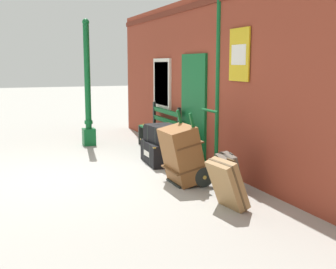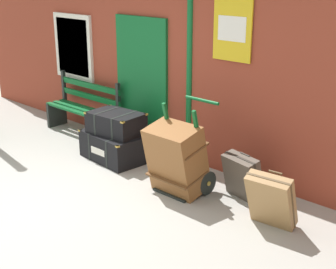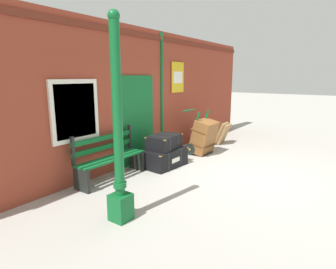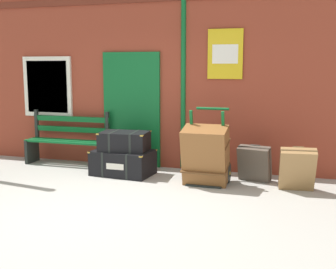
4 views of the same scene
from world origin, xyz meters
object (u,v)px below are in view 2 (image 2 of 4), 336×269
object	(u,v)px
steamer_trunk_middle	(116,123)
suitcase_umber	(271,200)
steamer_trunk_base	(115,146)
suitcase_charcoal	(243,177)
platform_bench	(84,109)
porters_trolley	(186,170)
large_brown_trunk	(177,159)

from	to	relation	value
steamer_trunk_middle	suitcase_umber	world-z (taller)	steamer_trunk_middle
steamer_trunk_base	steamer_trunk_middle	distance (m)	0.37
steamer_trunk_middle	suitcase_charcoal	size ratio (longest dim) A/B	1.42
steamer_trunk_middle	suitcase_charcoal	xyz separation A→B (m)	(2.18, 0.21, -0.29)
platform_bench	steamer_trunk_middle	bearing A→B (deg)	-17.14
steamer_trunk_middle	suitcase_umber	distance (m)	2.87
porters_trolley	suitcase_umber	xyz separation A→B (m)	(1.37, -0.11, 0.07)
platform_bench	steamer_trunk_base	world-z (taller)	platform_bench
porters_trolley	suitcase_charcoal	size ratio (longest dim) A/B	1.98
steamer_trunk_base	steamer_trunk_middle	bearing A→B (deg)	44.94
large_brown_trunk	suitcase_umber	bearing A→B (deg)	2.70
large_brown_trunk	suitcase_charcoal	world-z (taller)	large_brown_trunk
platform_bench	large_brown_trunk	size ratio (longest dim) A/B	1.68
steamer_trunk_middle	large_brown_trunk	bearing A→B (deg)	-10.14
suitcase_umber	porters_trolley	bearing A→B (deg)	175.28
suitcase_charcoal	steamer_trunk_base	bearing A→B (deg)	-174.08
steamer_trunk_middle	porters_trolley	bearing A→B (deg)	-3.32
suitcase_umber	large_brown_trunk	bearing A→B (deg)	-177.30
steamer_trunk_base	porters_trolley	xyz separation A→B (m)	(1.50, -0.06, 0.06)
steamer_trunk_base	suitcase_charcoal	xyz separation A→B (m)	(2.20, 0.23, 0.08)
large_brown_trunk	suitcase_charcoal	size ratio (longest dim) A/B	1.60
steamer_trunk_base	large_brown_trunk	bearing A→B (deg)	-9.15
suitcase_umber	steamer_trunk_base	bearing A→B (deg)	176.48
steamer_trunk_middle	suitcase_charcoal	distance (m)	2.21
platform_bench	steamer_trunk_middle	distance (m)	1.40
steamer_trunk_base	porters_trolley	size ratio (longest dim) A/B	0.89
steamer_trunk_base	porters_trolley	distance (m)	1.50
steamer_trunk_base	suitcase_charcoal	bearing A→B (deg)	5.92
steamer_trunk_base	suitcase_charcoal	size ratio (longest dim) A/B	1.77
platform_bench	large_brown_trunk	distance (m)	2.89
steamer_trunk_base	large_brown_trunk	size ratio (longest dim) A/B	1.11
suitcase_umber	suitcase_charcoal	xyz separation A→B (m)	(-0.67, 0.40, -0.04)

